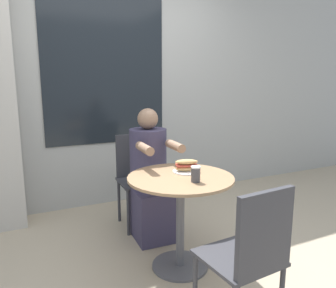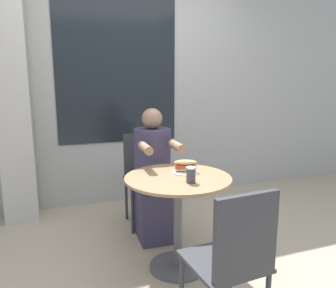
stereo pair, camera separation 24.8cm
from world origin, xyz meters
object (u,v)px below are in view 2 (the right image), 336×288
at_px(sandwich_on_plate, 186,167).
at_px(drink_cup, 191,175).
at_px(diner_chair, 144,170).
at_px(empty_chair_across, 234,255).
at_px(cafe_table, 178,201).
at_px(seated_diner, 154,182).

height_order(sandwich_on_plate, drink_cup, drink_cup).
height_order(diner_chair, empty_chair_across, same).
distance_m(diner_chair, drink_cup, 1.09).
relative_size(cafe_table, diner_chair, 0.88).
bearing_deg(diner_chair, drink_cup, 94.77).
xyz_separation_m(diner_chair, empty_chair_across, (-0.01, -1.69, 0.00)).
bearing_deg(cafe_table, diner_chair, 90.08).
height_order(cafe_table, sandwich_on_plate, sandwich_on_plate).
distance_m(diner_chair, seated_diner, 0.35).
height_order(empty_chair_across, sandwich_on_plate, empty_chair_across).
bearing_deg(empty_chair_across, seated_diner, 85.91).
height_order(seated_diner, empty_chair_across, seated_diner).
bearing_deg(empty_chair_across, sandwich_on_plate, 79.22).
xyz_separation_m(empty_chair_across, drink_cup, (0.04, 0.63, 0.24)).
relative_size(diner_chair, empty_chair_across, 1.00).
xyz_separation_m(diner_chair, sandwich_on_plate, (0.10, -0.82, 0.23)).
distance_m(seated_diner, sandwich_on_plate, 0.54).
xyz_separation_m(cafe_table, diner_chair, (-0.00, 0.90, -0.00)).
relative_size(diner_chair, seated_diner, 0.76).
height_order(cafe_table, seated_diner, seated_diner).
bearing_deg(sandwich_on_plate, seated_diner, 102.26).
relative_size(diner_chair, drink_cup, 8.06).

